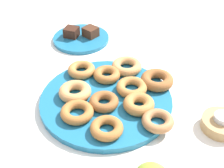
# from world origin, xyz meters

# --- Properties ---
(ground_plane) EXTENTS (2.40, 2.40, 0.00)m
(ground_plane) POSITION_xyz_m (0.00, 0.00, 0.00)
(ground_plane) COLOR white
(donut_plate) EXTENTS (0.37, 0.37, 0.02)m
(donut_plate) POSITION_xyz_m (0.00, 0.00, 0.01)
(donut_plate) COLOR #1E6B93
(donut_plate) RESTS_ON ground_plane
(donut_0) EXTENTS (0.11, 0.11, 0.02)m
(donut_0) POSITION_xyz_m (0.17, -0.01, 0.03)
(donut_0) COLOR #B27547
(donut_0) RESTS_ON donut_plate
(donut_1) EXTENTS (0.12, 0.12, 0.03)m
(donut_1) POSITION_xyz_m (0.10, 0.01, 0.03)
(donut_1) COLOR #BC7A3D
(donut_1) RESTS_ON donut_plate
(donut_2) EXTENTS (0.09, 0.09, 0.03)m
(donut_2) POSITION_xyz_m (-0.08, -0.04, 0.03)
(donut_2) COLOR tan
(donut_2) RESTS_ON donut_plate
(donut_3) EXTENTS (0.13, 0.13, 0.03)m
(donut_3) POSITION_xyz_m (0.09, 0.14, 0.03)
(donut_3) COLOR #995B2D
(donut_3) RESTS_ON donut_plate
(donut_4) EXTENTS (0.10, 0.10, 0.03)m
(donut_4) POSITION_xyz_m (-0.13, 0.05, 0.03)
(donut_4) COLOR #BC7A3D
(donut_4) RESTS_ON donut_plate
(donut_5) EXTENTS (0.13, 0.13, 0.03)m
(donut_5) POSITION_xyz_m (-0.02, 0.15, 0.03)
(donut_5) COLOR tan
(donut_5) RESTS_ON donut_plate
(donut_6) EXTENTS (0.11, 0.11, 0.02)m
(donut_6) POSITION_xyz_m (0.01, -0.03, 0.03)
(donut_6) COLOR #995B2D
(donut_6) RESTS_ON donut_plate
(donut_7) EXTENTS (0.08, 0.08, 0.03)m
(donut_7) POSITION_xyz_m (-0.05, 0.08, 0.03)
(donut_7) COLOR #AD6B33
(donut_7) RESTS_ON donut_plate
(donut_8) EXTENTS (0.11, 0.11, 0.02)m
(donut_8) POSITION_xyz_m (-0.02, -0.10, 0.03)
(donut_8) COLOR #AD6B33
(donut_8) RESTS_ON donut_plate
(donut_9) EXTENTS (0.10, 0.10, 0.03)m
(donut_9) POSITION_xyz_m (0.04, 0.07, 0.03)
(donut_9) COLOR #BC7A3D
(donut_9) RESTS_ON donut_plate
(donut_10) EXTENTS (0.09, 0.09, 0.02)m
(donut_10) POSITION_xyz_m (0.08, -0.10, 0.03)
(donut_10) COLOR #AD6B33
(donut_10) RESTS_ON donut_plate
(cake_plate) EXTENTS (0.21, 0.21, 0.01)m
(cake_plate) POSITION_xyz_m (-0.28, 0.24, 0.01)
(cake_plate) COLOR #1E6B93
(cake_plate) RESTS_ON ground_plane
(brownie_near) EXTENTS (0.06, 0.06, 0.04)m
(brownie_near) POSITION_xyz_m (-0.31, 0.22, 0.03)
(brownie_near) COLOR #381E14
(brownie_near) RESTS_ON cake_plate
(brownie_far) EXTENTS (0.05, 0.05, 0.04)m
(brownie_far) POSITION_xyz_m (-0.25, 0.26, 0.03)
(brownie_far) COLOR #472819
(brownie_far) RESTS_ON cake_plate
(candle_holder) EXTENTS (0.10, 0.10, 0.03)m
(candle_holder) POSITION_xyz_m (0.30, 0.09, 0.01)
(candle_holder) COLOR tan
(candle_holder) RESTS_ON ground_plane
(tealight) EXTENTS (0.05, 0.05, 0.01)m
(tealight) POSITION_xyz_m (0.30, 0.09, 0.04)
(tealight) COLOR silver
(tealight) RESTS_ON candle_holder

